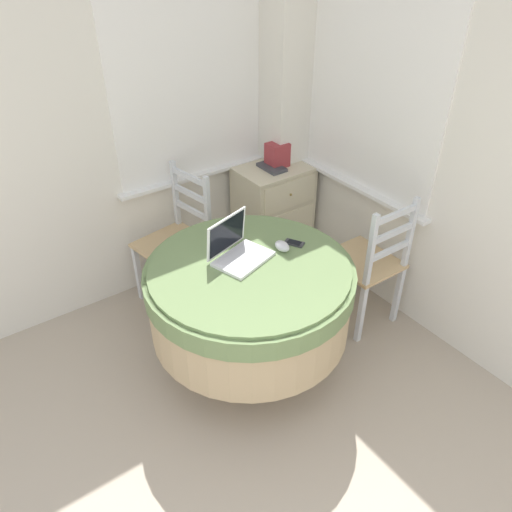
# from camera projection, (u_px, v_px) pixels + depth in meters

# --- Properties ---
(corner_room_shell) EXTENTS (4.56, 4.72, 2.55)m
(corner_room_shell) POSITION_uv_depth(u_px,v_px,m) (267.00, 159.00, 2.54)
(corner_room_shell) COLOR white
(corner_room_shell) RESTS_ON ground_plane
(round_dining_table) EXTENTS (1.14, 1.14, 0.77)m
(round_dining_table) POSITION_uv_depth(u_px,v_px,m) (250.00, 294.00, 2.75)
(round_dining_table) COLOR #4C3D2D
(round_dining_table) RESTS_ON ground_plane
(laptop) EXTENTS (0.36, 0.31, 0.23)m
(laptop) POSITION_uv_depth(u_px,v_px,m) (237.00, 250.00, 2.68)
(laptop) COLOR white
(laptop) RESTS_ON round_dining_table
(computer_mouse) EXTENTS (0.07, 0.10, 0.05)m
(computer_mouse) POSITION_uv_depth(u_px,v_px,m) (282.00, 246.00, 2.76)
(computer_mouse) COLOR silver
(computer_mouse) RESTS_ON round_dining_table
(cell_phone) EXTENTS (0.10, 0.12, 0.01)m
(cell_phone) POSITION_uv_depth(u_px,v_px,m) (294.00, 243.00, 2.82)
(cell_phone) COLOR #2D2D33
(cell_phone) RESTS_ON round_dining_table
(dining_chair_near_back_window) EXTENTS (0.50, 0.46, 0.95)m
(dining_chair_near_back_window) POSITION_uv_depth(u_px,v_px,m) (177.00, 241.00, 3.42)
(dining_chair_near_back_window) COLOR tan
(dining_chair_near_back_window) RESTS_ON ground_plane
(dining_chair_near_right_window) EXTENTS (0.39, 0.44, 0.95)m
(dining_chair_near_right_window) POSITION_uv_depth(u_px,v_px,m) (368.00, 264.00, 3.19)
(dining_chair_near_right_window) COLOR tan
(dining_chair_near_right_window) RESTS_ON ground_plane
(corner_cabinet) EXTENTS (0.55, 0.43, 0.77)m
(corner_cabinet) POSITION_uv_depth(u_px,v_px,m) (273.00, 212.00, 3.88)
(corner_cabinet) COLOR beige
(corner_cabinet) RESTS_ON ground_plane
(storage_box) EXTENTS (0.15, 0.13, 0.17)m
(storage_box) POSITION_uv_depth(u_px,v_px,m) (277.00, 155.00, 3.63)
(storage_box) COLOR #9E3338
(storage_box) RESTS_ON corner_cabinet
(book_on_cabinet) EXTENTS (0.13, 0.22, 0.02)m
(book_on_cabinet) POSITION_uv_depth(u_px,v_px,m) (272.00, 167.00, 3.62)
(book_on_cabinet) COLOR #3F3F44
(book_on_cabinet) RESTS_ON corner_cabinet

